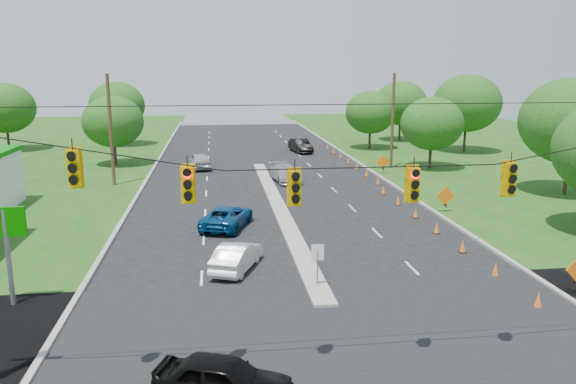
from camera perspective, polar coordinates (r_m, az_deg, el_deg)
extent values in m
plane|color=black|center=(19.42, 6.31, -16.53)|extent=(160.00, 160.00, 0.00)
cube|color=black|center=(19.42, 6.31, -16.53)|extent=(160.00, 14.00, 0.02)
cube|color=gray|center=(47.77, -14.38, 0.72)|extent=(0.25, 110.00, 0.16)
cube|color=gray|center=(49.52, 9.49, 1.35)|extent=(0.25, 110.00, 0.16)
cube|color=gray|center=(38.85, -1.00, -1.53)|extent=(1.00, 34.00, 0.18)
cylinder|color=gray|center=(24.38, 3.01, -7.93)|extent=(0.06, 0.06, 1.80)
cube|color=white|center=(24.12, 3.03, -6.15)|extent=(0.55, 0.04, 0.70)
cylinder|color=black|center=(16.21, 7.74, 3.88)|extent=(24.00, 0.04, 0.04)
cube|color=#F3B700|center=(16.14, -20.91, 2.23)|extent=(0.34, 0.24, 1.00)
cube|color=#F3B700|center=(15.81, -10.13, 0.73)|extent=(0.34, 0.24, 1.00)
cube|color=#F3B700|center=(15.98, 0.69, 0.41)|extent=(0.34, 0.24, 1.00)
cube|color=#F3B700|center=(16.82, 12.58, 0.72)|extent=(0.34, 0.24, 1.00)
cube|color=#F3B700|center=(18.05, 21.58, 1.21)|extent=(0.34, 0.24, 1.00)
cylinder|color=#422D1C|center=(47.45, -17.57, 5.96)|extent=(0.28, 0.28, 9.00)
cylinder|color=#422D1C|center=(54.34, 10.57, 7.08)|extent=(0.28, 0.28, 9.00)
cylinder|color=gray|center=(25.06, -26.52, -6.05)|extent=(0.20, 0.20, 4.00)
cube|color=#027200|center=(24.66, -26.86, -2.73)|extent=(1.60, 0.15, 1.20)
cone|color=orange|center=(24.91, 24.08, -9.96)|extent=(0.32, 0.32, 0.70)
cone|color=orange|center=(27.73, 20.33, -7.37)|extent=(0.32, 0.32, 0.70)
cone|color=orange|center=(30.69, 17.33, -5.26)|extent=(0.32, 0.32, 0.70)
cone|color=orange|center=(33.76, 14.87, -3.51)|extent=(0.32, 0.32, 0.70)
cone|color=orange|center=(36.90, 12.84, -2.05)|extent=(0.32, 0.32, 0.70)
cone|color=orange|center=(40.10, 11.13, -0.81)|extent=(0.32, 0.32, 0.70)
cone|color=orange|center=(43.35, 9.67, 0.23)|extent=(0.32, 0.32, 0.70)
cone|color=orange|center=(46.80, 9.13, 1.15)|extent=(0.32, 0.32, 0.70)
cone|color=orange|center=(50.10, 8.00, 1.93)|extent=(0.32, 0.32, 0.70)
cone|color=orange|center=(53.43, 7.01, 2.61)|extent=(0.32, 0.32, 0.70)
cone|color=orange|center=(56.78, 6.14, 3.21)|extent=(0.32, 0.32, 0.70)
cone|color=orange|center=(60.14, 5.36, 3.75)|extent=(0.32, 0.32, 0.70)
cone|color=orange|center=(63.52, 4.66, 4.22)|extent=(0.32, 0.32, 0.70)
cone|color=orange|center=(66.92, 4.04, 4.65)|extent=(0.32, 0.32, 0.70)
cube|color=black|center=(38.62, 15.65, -1.25)|extent=(0.06, 0.58, 0.26)
cube|color=black|center=(38.62, 15.65, -1.25)|extent=(0.06, 0.58, 0.26)
cube|color=orange|center=(38.49, 15.70, -0.38)|extent=(1.27, 0.05, 1.27)
cube|color=black|center=(51.50, 9.62, 2.39)|extent=(0.06, 0.58, 0.26)
cube|color=black|center=(51.50, 9.62, 2.39)|extent=(0.06, 0.58, 0.26)
cube|color=orange|center=(51.41, 9.64, 3.05)|extent=(1.27, 0.05, 1.27)
cylinder|color=black|center=(72.91, -26.55, 4.88)|extent=(0.28, 0.28, 2.88)
ellipsoid|color=#194C14|center=(72.61, -26.82, 7.63)|extent=(6.72, 6.72, 5.76)
cylinder|color=black|center=(57.88, -17.15, 3.82)|extent=(0.28, 0.28, 2.52)
ellipsoid|color=#194C14|center=(57.53, -17.35, 6.85)|extent=(5.88, 5.88, 5.04)
cylinder|color=black|center=(72.87, -16.80, 5.65)|extent=(0.28, 0.28, 2.88)
ellipsoid|color=#194C14|center=(72.57, -16.98, 8.41)|extent=(6.72, 6.72, 5.76)
cylinder|color=black|center=(47.20, 26.44, 1.66)|extent=(0.28, 0.28, 3.24)
ellipsoid|color=#194C14|center=(46.71, 26.90, 6.44)|extent=(7.56, 7.56, 6.48)
cylinder|color=black|center=(54.97, 14.24, 3.56)|extent=(0.28, 0.28, 2.52)
ellipsoid|color=#194C14|center=(54.60, 14.41, 6.75)|extent=(5.88, 5.88, 5.04)
cylinder|color=black|center=(67.18, 17.51, 5.23)|extent=(0.28, 0.28, 3.24)
ellipsoid|color=#194C14|center=(66.84, 17.73, 8.60)|extent=(7.56, 7.56, 6.48)
cylinder|color=black|center=(75.88, 11.26, 6.19)|extent=(0.28, 0.28, 2.88)
ellipsoid|color=#194C14|center=(75.59, 11.38, 8.85)|extent=(6.72, 6.72, 5.76)
cylinder|color=black|center=(67.48, 8.30, 5.40)|extent=(0.28, 0.28, 2.52)
ellipsoid|color=#194C14|center=(67.18, 8.38, 8.00)|extent=(5.88, 5.88, 5.04)
imported|color=black|center=(16.97, -6.57, -18.45)|extent=(4.36, 2.93, 1.38)
imported|color=silver|center=(26.92, -5.25, -6.52)|extent=(2.76, 4.23, 1.32)
imported|color=navy|center=(33.99, -6.21, -2.48)|extent=(3.69, 5.31, 1.35)
imported|color=#948F9F|center=(47.56, -0.30, 1.92)|extent=(2.61, 5.05, 1.40)
imported|color=#A7A7A8|center=(54.25, -8.99, 3.15)|extent=(2.52, 4.73, 1.53)
imported|color=black|center=(64.26, 1.28, 4.74)|extent=(2.36, 4.91, 1.55)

